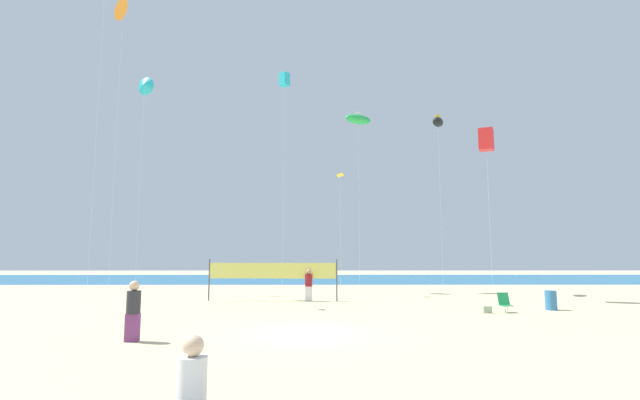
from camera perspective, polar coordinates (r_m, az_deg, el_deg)
The scene contains 16 objects.
ground_plane at distance 15.99m, azimuth -1.81°, elevation -16.46°, with size 120.00×120.00×0.00m, color beige.
ocean_band at distance 50.63m, azimuth -0.80°, elevation -9.86°, with size 120.00×20.00×0.01m, color #1E6B99.
mother_figure at distance 6.51m, azimuth -15.83°, elevation -22.61°, with size 0.38×0.38×1.64m.
beachgoer_maroon_shirt at distance 26.60m, azimuth -1.43°, elevation -10.48°, with size 0.42×0.42×1.84m.
beachgoer_charcoal_shirt at distance 15.61m, azimuth -22.40°, elevation -12.52°, with size 0.42×0.42×1.86m.
folding_beach_chair at distance 23.31m, azimuth 22.18°, elevation -11.78°, with size 0.52×0.65×0.89m.
trash_barrel at distance 25.13m, azimuth 27.01°, elevation -11.16°, with size 0.54×0.54×0.92m, color teal.
volleyball_net at distance 26.84m, azimuth -5.98°, elevation -9.03°, with size 7.53×0.53×2.40m.
beach_handbag at distance 22.72m, azimuth 20.26°, elevation -12.79°, with size 0.38×0.19×0.31m, color #99B28C.
kite_yellow_diamond at distance 31.18m, azimuth 2.51°, elevation 2.80°, with size 0.58×0.58×8.26m.
kite_cyan_delta at distance 37.07m, azimuth -21.18°, elevation 13.23°, with size 1.41×0.74×15.81m.
kite_orange_delta at distance 37.83m, azimuth -23.50°, elevation 21.00°, with size 1.58×1.25×20.87m.
kite_cyan_box at distance 37.19m, azimuth -4.49°, elevation 14.78°, with size 0.90×0.90×16.92m.
kite_green_inflatable at distance 35.71m, azimuth 4.80°, elevation 10.06°, with size 2.25×1.35×13.62m.
kite_red_box at distance 30.22m, azimuth 20.14°, elevation 7.13°, with size 1.13×1.13×10.43m.
kite_black_inflatable at distance 34.85m, azimuth 14.60°, elevation 9.44°, with size 1.50×2.14×12.86m.
Camera 1 is at (0.39, -15.76, 2.68)m, focal length 25.48 mm.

